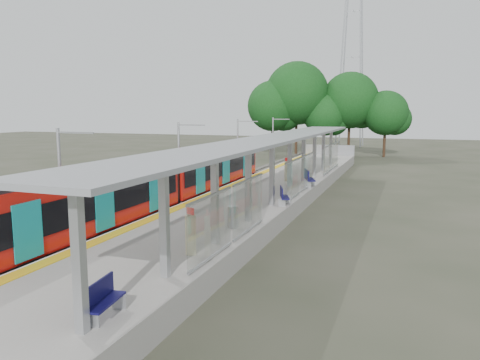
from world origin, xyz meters
name	(u,v)px	position (x,y,z in m)	size (l,w,h in m)	color
ground	(73,323)	(0.00, 0.00, 0.00)	(200.00, 200.00, 0.00)	#474438
trackbed	(208,195)	(-4.50, 20.00, 0.12)	(3.00, 70.00, 0.24)	#59544C
platform	(268,194)	(0.00, 20.00, 0.50)	(6.00, 50.00, 1.00)	gray
tactile_strip	(233,185)	(-2.55, 20.00, 1.01)	(0.60, 50.00, 0.02)	gold
end_fence	(328,150)	(0.00, 44.95, 1.60)	(6.00, 0.10, 1.20)	#9EA0A5
train	(159,183)	(-4.50, 13.02, 2.05)	(2.74, 27.60, 3.62)	black
canopy	(276,145)	(1.61, 16.19, 4.20)	(3.27, 38.00, 3.66)	#9EA0A5
pylon	(353,34)	(-1.00, 73.00, 19.00)	(8.00, 4.00, 38.00)	#9EA0A5
tree_cluster	(318,102)	(-3.00, 53.88, 7.39)	(21.15, 10.72, 12.87)	#382316
catenary_masts	(180,157)	(-6.22, 19.00, 2.91)	(2.08, 48.16, 5.40)	#9EA0A5
bench_near	(103,298)	(1.97, -1.16, 1.51)	(0.61, 1.46, 0.97)	#110E49
bench_mid	(283,195)	(2.56, 14.36, 1.52)	(0.90, 1.50, 0.98)	#110E49
bench_far	(308,178)	(2.60, 20.99, 1.62)	(1.11, 1.80, 1.18)	#110E49
info_pillar_near	(191,234)	(1.73, 4.36, 1.75)	(0.39, 0.39, 1.74)	beige
info_pillar_far	(287,171)	(0.55, 23.06, 1.76)	(0.39, 0.39, 1.75)	beige
litter_bin	(233,217)	(1.77, 8.56, 1.49)	(0.48, 0.48, 0.99)	#9EA0A5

